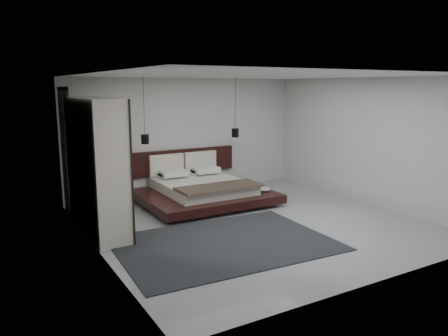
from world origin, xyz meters
TOP-DOWN VIEW (x-y plane):
  - floor at (0.00, 0.00)m, footprint 6.00×6.00m
  - ceiling at (0.00, 0.00)m, footprint 6.00×6.00m
  - wall_back at (0.00, 3.00)m, footprint 6.00×0.00m
  - wall_front at (0.00, -3.00)m, footprint 6.00×0.00m
  - wall_left at (-3.00, 0.00)m, footprint 0.00×6.00m
  - wall_right at (3.00, 0.00)m, footprint 0.00×6.00m
  - lattice_screen at (-2.95, 2.45)m, footprint 0.05×0.90m
  - bed at (-0.15, 1.91)m, footprint 2.83×2.41m
  - book_lower at (1.01, 1.25)m, footprint 0.25×0.31m
  - book_upper at (0.99, 1.21)m, footprint 0.33×0.35m
  - pendant_left at (-1.31, 2.36)m, footprint 0.17×0.17m
  - pendant_right at (1.01, 2.36)m, footprint 0.17×0.17m
  - wardrobe at (-2.70, 1.18)m, footprint 0.58×2.46m
  - rug at (-1.07, -0.70)m, footprint 3.64×2.68m

SIDE VIEW (x-z plane):
  - floor at x=0.00m, z-range 0.00..0.00m
  - rug at x=-1.07m, z-range 0.00..0.02m
  - book_lower at x=1.01m, z-range 0.26..0.29m
  - bed at x=-0.15m, z-range -0.25..0.83m
  - book_upper at x=0.99m, z-range 0.29..0.31m
  - wardrobe at x=-2.70m, z-range 0.00..2.41m
  - lattice_screen at x=-2.95m, z-range 0.00..2.60m
  - wall_back at x=0.00m, z-range -1.60..4.40m
  - wall_front at x=0.00m, z-range -1.60..4.40m
  - wall_left at x=-3.00m, z-range -1.60..4.40m
  - wall_right at x=3.00m, z-range -1.60..4.40m
  - pendant_left at x=-1.31m, z-range 0.75..2.19m
  - pendant_right at x=1.01m, z-range 0.78..2.20m
  - ceiling at x=0.00m, z-range 2.80..2.80m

